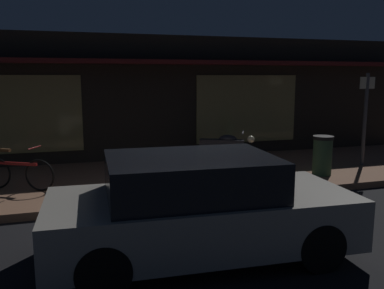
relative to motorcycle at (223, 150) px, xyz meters
The scene contains 8 objects.
ground_plane 3.63m from the motorcycle, 118.69° to the right, with size 60.00×60.00×0.00m, color black.
sidewalk_slab 1.81m from the motorcycle, behind, with size 18.00×4.00×0.15m, color #8C6047.
storefront_building 3.86m from the motorcycle, 117.79° to the left, with size 18.00×3.30×3.60m.
motorcycle is the anchor object (origin of this frame).
bicycle_parked 4.76m from the motorcycle, behind, with size 1.46×0.86×0.91m.
sign_post 3.86m from the motorcycle, ahead, with size 0.44×0.09×2.40m.
trash_bin 2.38m from the motorcycle, 31.10° to the right, with size 0.48×0.48×0.93m.
parked_car_near 4.78m from the motorcycle, 115.40° to the right, with size 4.18×1.97×1.42m.
Camera 1 is at (-1.98, -6.23, 2.46)m, focal length 38.11 mm.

